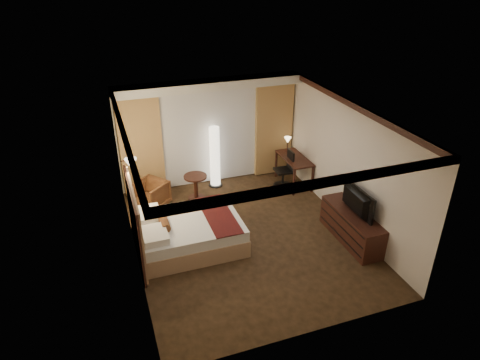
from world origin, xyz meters
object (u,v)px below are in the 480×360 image
object	(u,v)px
floor_lamp	(215,157)
office_chair	(283,169)
bed	(190,232)
armchair	(150,193)
side_table	(196,187)
desk	(294,171)
television	(354,200)
dresser	(351,226)

from	to	relation	value
floor_lamp	office_chair	bearing A→B (deg)	-21.84
bed	armchair	xyz separation A→B (m)	(-0.51, 1.80, 0.05)
side_table	desk	world-z (taller)	desk
armchair	office_chair	bearing A→B (deg)	48.53
office_chair	desk	bearing A→B (deg)	11.94
bed	office_chair	xyz separation A→B (m)	(2.80, 1.65, 0.19)
armchair	desk	bearing A→B (deg)	49.54
side_table	desk	size ratio (longest dim) A/B	0.52
side_table	floor_lamp	xyz separation A→B (m)	(0.63, 0.48, 0.49)
office_chair	television	world-z (taller)	television
bed	floor_lamp	distance (m)	2.64
side_table	floor_lamp	size ratio (longest dim) A/B	0.38
dresser	office_chair	bearing A→B (deg)	98.15
office_chair	side_table	bearing A→B (deg)	178.94
desk	bed	bearing A→B (deg)	-151.47
dresser	side_table	bearing A→B (deg)	133.58
desk	armchair	bearing A→B (deg)	178.45
side_table	television	world-z (taller)	television
armchair	side_table	bearing A→B (deg)	51.59
office_chair	bed	bearing A→B (deg)	-146.58
dresser	television	bearing A→B (deg)	180.00
armchair	bed	bearing A→B (deg)	-23.12
armchair	television	xyz separation A→B (m)	(3.65, -2.71, 0.59)
side_table	office_chair	xyz separation A→B (m)	(2.22, -0.16, 0.19)
bed	side_table	xyz separation A→B (m)	(0.58, 1.81, 0.01)
bed	floor_lamp	world-z (taller)	floor_lamp
armchair	floor_lamp	xyz separation A→B (m)	(1.72, 0.49, 0.45)
floor_lamp	desk	world-z (taller)	floor_lamp
bed	armchair	bearing A→B (deg)	105.78
floor_lamp	television	bearing A→B (deg)	-58.94
desk	television	xyz separation A→B (m)	(0.02, -2.62, 0.57)
side_table	desk	xyz separation A→B (m)	(2.54, -0.11, 0.07)
armchair	television	distance (m)	4.59
desk	television	size ratio (longest dim) A/B	1.15
floor_lamp	dresser	xyz separation A→B (m)	(1.96, -3.21, -0.48)
armchair	dresser	xyz separation A→B (m)	(3.68, -2.71, -0.03)
side_table	television	size ratio (longest dim) A/B	0.59
floor_lamp	office_chair	xyz separation A→B (m)	(1.59, -0.64, -0.31)
office_chair	floor_lamp	bearing A→B (deg)	161.15
side_table	office_chair	world-z (taller)	office_chair
bed	armchair	world-z (taller)	armchair
desk	office_chair	size ratio (longest dim) A/B	1.20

